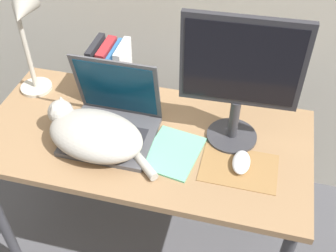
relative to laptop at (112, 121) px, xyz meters
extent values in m
cube|color=#93704C|center=(0.12, 0.01, -0.07)|extent=(1.23, 0.60, 0.03)
cylinder|color=#38383D|center=(-0.45, -0.24, -0.44)|extent=(0.04, 0.04, 0.71)
cylinder|color=#38383D|center=(-0.45, 0.26, -0.44)|extent=(0.04, 0.04, 0.71)
cylinder|color=#38383D|center=(0.68, 0.26, -0.44)|extent=(0.04, 0.04, 0.71)
cube|color=#4C4C51|center=(0.00, -0.03, -0.05)|extent=(0.32, 0.28, 0.02)
cube|color=#28282D|center=(0.00, -0.05, -0.04)|extent=(0.26, 0.14, 0.00)
cube|color=#4C4C51|center=(0.00, 0.08, 0.10)|extent=(0.32, 0.06, 0.27)
cube|color=#0A334C|center=(0.00, 0.07, 0.10)|extent=(0.29, 0.05, 0.24)
ellipsoid|color=#B2ADA3|center=(-0.03, -0.09, 0.01)|extent=(0.38, 0.28, 0.13)
sphere|color=#B2ADA3|center=(-0.18, -0.04, 0.03)|extent=(0.09, 0.09, 0.09)
cone|color=#B2ADA3|center=(-0.19, -0.01, 0.07)|extent=(0.04, 0.04, 0.03)
cone|color=#B2ADA3|center=(-0.20, -0.06, 0.07)|extent=(0.04, 0.04, 0.03)
cylinder|color=#B2ADA3|center=(0.16, -0.15, -0.04)|extent=(0.12, 0.12, 0.03)
cylinder|color=#333338|center=(0.44, 0.08, -0.05)|extent=(0.19, 0.19, 0.01)
cylinder|color=#333338|center=(0.44, 0.08, 0.04)|extent=(0.04, 0.04, 0.16)
cube|color=#28282D|center=(0.44, 0.08, 0.28)|extent=(0.40, 0.04, 0.33)
cube|color=black|center=(0.44, 0.07, 0.28)|extent=(0.37, 0.02, 0.29)
cube|color=olive|center=(0.48, -0.07, -0.05)|extent=(0.26, 0.18, 0.00)
ellipsoid|color=silver|center=(0.49, -0.05, -0.04)|extent=(0.06, 0.11, 0.03)
cube|color=#232328|center=(-0.12, 0.19, 0.07)|extent=(0.03, 0.15, 0.25)
cube|color=maroon|center=(-0.08, 0.19, 0.07)|extent=(0.05, 0.15, 0.25)
cube|color=#285B93|center=(-0.05, 0.19, 0.06)|extent=(0.03, 0.17, 0.24)
cube|color=white|center=(-0.02, 0.19, 0.07)|extent=(0.03, 0.14, 0.26)
cylinder|color=beige|center=(-0.41, 0.17, -0.05)|extent=(0.13, 0.13, 0.01)
cylinder|color=beige|center=(-0.41, 0.17, 0.15)|extent=(0.02, 0.02, 0.37)
cone|color=beige|center=(-0.36, 0.13, 0.33)|extent=(0.11, 0.13, 0.14)
cube|color=#6BBC93|center=(0.24, -0.05, -0.05)|extent=(0.21, 0.25, 0.01)
camera|label=1|loc=(0.48, -1.06, 1.04)|focal=45.00mm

